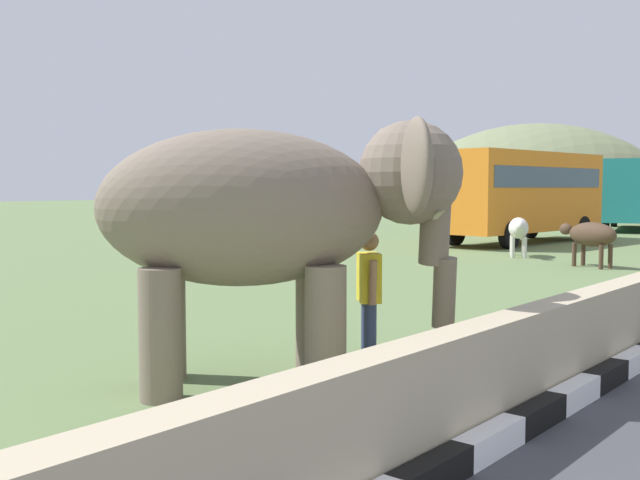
# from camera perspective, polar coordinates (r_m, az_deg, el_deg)

# --- Properties ---
(barrier_parapet) EXTENTS (28.00, 0.36, 1.00)m
(barrier_parapet) POSITION_cam_1_polar(r_m,az_deg,el_deg) (5.76, 6.43, -12.92)
(barrier_parapet) COLOR tan
(barrier_parapet) RESTS_ON ground_plane
(elephant) EXTENTS (3.88, 3.78, 2.92)m
(elephant) POSITION_cam_1_polar(r_m,az_deg,el_deg) (8.13, -3.42, 2.14)
(elephant) COLOR #756657
(elephant) RESTS_ON ground_plane
(person_handler) EXTENTS (0.51, 0.52, 1.66)m
(person_handler) POSITION_cam_1_polar(r_m,az_deg,el_deg) (8.89, 3.76, -4.04)
(person_handler) COLOR navy
(person_handler) RESTS_ON ground_plane
(bus_orange) EXTENTS (8.90, 3.26, 3.50)m
(bus_orange) POSITION_cam_1_polar(r_m,az_deg,el_deg) (30.06, 15.14, 3.74)
(bus_orange) COLOR orange
(bus_orange) RESTS_ON ground_plane
(bus_teal) EXTENTS (8.61, 4.44, 3.50)m
(bus_teal) POSITION_cam_1_polar(r_m,az_deg,el_deg) (41.30, 22.93, 3.61)
(bus_teal) COLOR teal
(bus_teal) RESTS_ON ground_plane
(cow_near) EXTENTS (1.87, 1.25, 1.23)m
(cow_near) POSITION_cam_1_polar(r_m,az_deg,el_deg) (24.07, 14.92, 0.82)
(cow_near) COLOR beige
(cow_near) RESTS_ON ground_plane
(cow_far) EXTENTS (1.08, 1.91, 1.23)m
(cow_far) POSITION_cam_1_polar(r_m,az_deg,el_deg) (21.52, 19.99, 0.34)
(cow_far) COLOR #473323
(cow_far) RESTS_ON ground_plane
(hill_east) EXTENTS (26.13, 20.90, 14.45)m
(hill_east) POSITION_cam_1_polar(r_m,az_deg,el_deg) (62.92, 16.23, 1.93)
(hill_east) COLOR #727C55
(hill_east) RESTS_ON ground_plane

